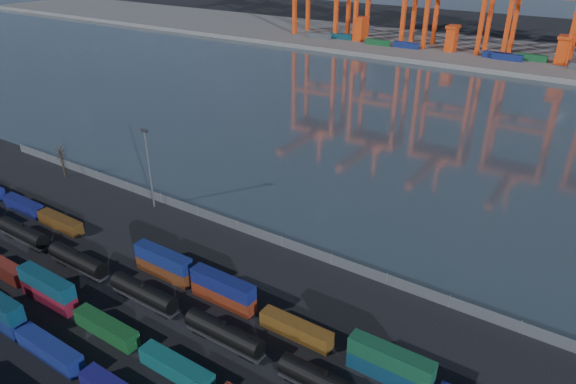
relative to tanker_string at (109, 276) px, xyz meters
The scene contains 12 objects.
ground 16.64m from the tanker_string, 12.88° to the right, with size 700.00×700.00×0.00m, color black.
harbor_water 102.61m from the tanker_string, 80.96° to the left, with size 700.00×700.00×0.00m, color #2B363E.
far_quay 206.94m from the tanker_string, 85.53° to the left, with size 700.00×70.00×2.00m, color #514F4C.
container_row_south 18.55m from the tanker_string, 50.98° to the right, with size 139.68×2.33×4.96m.
container_row_mid 20.85m from the tanker_string, 21.22° to the right, with size 140.07×2.25×4.79m.
container_row_north 17.70m from the tanker_string, 22.17° to the left, with size 139.98×2.21×4.72m.
tanker_string is the anchor object (origin of this frame).
waterfront_fence 29.18m from the tanker_string, 56.47° to the left, with size 160.12×0.12×2.20m.
bare_tree 46.43m from the tanker_string, 152.99° to the left, with size 2.07×2.03×7.85m.
yard_light_mast 27.30m from the tanker_string, 121.90° to the left, with size 1.60×0.40×16.60m.
quay_containers 191.85m from the tanker_string, 88.47° to the left, with size 172.58×10.99×2.60m.
straddle_carriers 196.87m from the tanker_string, 86.03° to the left, with size 140.00×7.00×11.10m.
Camera 1 is at (43.27, -35.51, 49.96)m, focal length 32.00 mm.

